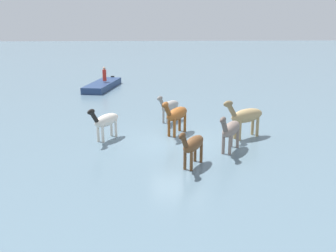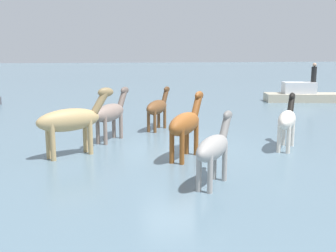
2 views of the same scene
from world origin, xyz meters
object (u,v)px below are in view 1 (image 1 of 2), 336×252
(horse_dun_straggler, at_px, (106,121))
(horse_gray_outer, at_px, (246,116))
(horse_pinto_flank, at_px, (169,106))
(horse_dark_mare, at_px, (193,145))
(horse_lead, at_px, (231,130))
(person_helmsman_aft, at_px, (104,74))
(horse_rear_stallion, at_px, (176,114))
(boat_dinghy_port, at_px, (103,86))

(horse_dun_straggler, height_order, horse_gray_outer, horse_gray_outer)
(horse_gray_outer, relative_size, horse_pinto_flank, 1.25)
(horse_dark_mare, distance_m, horse_lead, 2.56)
(horse_lead, relative_size, person_helmsman_aft, 1.86)
(horse_rear_stallion, bearing_deg, boat_dinghy_port, -126.79)
(horse_rear_stallion, bearing_deg, horse_dun_straggler, -46.20)
(horse_lead, bearing_deg, horse_rear_stallion, -110.90)
(horse_dark_mare, height_order, horse_lead, horse_lead)
(horse_dark_mare, relative_size, horse_dun_straggler, 0.97)
(horse_rear_stallion, distance_m, horse_lead, 3.50)
(horse_gray_outer, xyz_separation_m, boat_dinghy_port, (-14.60, -8.58, -0.93))
(boat_dinghy_port, bearing_deg, horse_dark_mare, 28.30)
(horse_rear_stallion, relative_size, horse_pinto_flank, 1.16)
(horse_rear_stallion, distance_m, horse_pinto_flank, 2.50)
(horse_gray_outer, bearing_deg, boat_dinghy_port, -90.47)
(horse_gray_outer, bearing_deg, horse_dark_mare, 19.49)
(horse_rear_stallion, bearing_deg, horse_dark_mare, 36.42)
(horse_pinto_flank, relative_size, boat_dinghy_port, 0.31)
(horse_dark_mare, distance_m, horse_gray_outer, 4.79)
(boat_dinghy_port, relative_size, person_helmsman_aft, 5.26)
(horse_dun_straggler, distance_m, person_helmsman_aft, 14.66)
(boat_dinghy_port, bearing_deg, person_helmsman_aft, 116.66)
(horse_pinto_flank, bearing_deg, horse_lead, 59.46)
(horse_rear_stallion, bearing_deg, horse_lead, 71.19)
(horse_gray_outer, xyz_separation_m, person_helmsman_aft, (-14.65, -8.40, 0.06))
(horse_dun_straggler, distance_m, horse_pinto_flank, 4.57)
(horse_dun_straggler, relative_size, horse_gray_outer, 0.86)
(horse_pinto_flank, height_order, boat_dinghy_port, horse_pinto_flank)
(horse_dark_mare, xyz_separation_m, horse_pinto_flank, (-6.95, -0.51, -0.00))
(horse_rear_stallion, relative_size, horse_dun_straggler, 1.09)
(horse_pinto_flank, distance_m, boat_dinghy_port, 12.42)
(horse_dark_mare, xyz_separation_m, horse_gray_outer, (-3.69, 3.05, 0.19))
(horse_dark_mare, relative_size, horse_lead, 0.92)
(horse_rear_stallion, height_order, horse_dun_straggler, horse_rear_stallion)
(boat_dinghy_port, bearing_deg, horse_rear_stallion, 32.18)
(horse_dark_mare, bearing_deg, horse_rear_stallion, -145.87)
(horse_pinto_flank, bearing_deg, boat_dinghy_port, -121.28)
(horse_dark_mare, relative_size, boat_dinghy_port, 0.32)
(horse_gray_outer, bearing_deg, horse_pinto_flank, -73.39)
(boat_dinghy_port, height_order, person_helmsman_aft, person_helmsman_aft)
(horse_gray_outer, distance_m, boat_dinghy_port, 16.96)
(horse_gray_outer, distance_m, person_helmsman_aft, 16.89)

